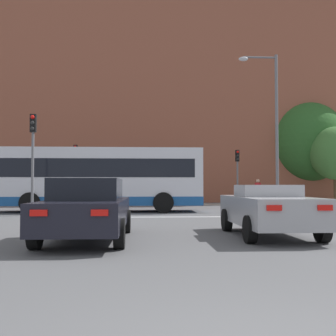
% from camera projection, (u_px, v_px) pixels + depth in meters
% --- Properties ---
extents(stop_line_strip, '(8.58, 0.30, 0.01)m').
position_uv_depth(stop_line_strip, '(165.00, 217.00, 17.59)').
color(stop_line_strip, silver).
rests_on(stop_line_strip, ground_plane).
extents(far_pavement, '(69.53, 2.50, 0.01)m').
position_uv_depth(far_pavement, '(156.00, 204.00, 29.25)').
color(far_pavement, gray).
rests_on(far_pavement, ground_plane).
extents(brick_civic_building, '(37.91, 11.04, 20.80)m').
position_uv_depth(brick_civic_building, '(132.00, 93.00, 37.87)').
color(brick_civic_building, brown).
rests_on(brick_civic_building, ground_plane).
extents(car_saloon_left, '(1.98, 4.90, 1.48)m').
position_uv_depth(car_saloon_left, '(88.00, 208.00, 10.19)').
color(car_saloon_left, black).
rests_on(car_saloon_left, ground_plane).
extents(car_roadster_right, '(1.92, 4.31, 1.33)m').
position_uv_depth(car_roadster_right, '(269.00, 209.00, 10.96)').
color(car_roadster_right, '#9E9EA3').
rests_on(car_roadster_right, ground_plane).
extents(bus_crossing_lead, '(10.20, 2.73, 3.17)m').
position_uv_depth(bus_crossing_lead, '(100.00, 178.00, 21.32)').
color(bus_crossing_lead, silver).
rests_on(bus_crossing_lead, ground_plane).
extents(traffic_light_far_right, '(0.26, 0.31, 3.79)m').
position_uv_depth(traffic_light_far_right, '(237.00, 168.00, 29.16)').
color(traffic_light_far_right, slate).
rests_on(traffic_light_far_right, ground_plane).
extents(traffic_light_far_left, '(0.26, 0.31, 4.06)m').
position_uv_depth(traffic_light_far_left, '(75.00, 164.00, 28.22)').
color(traffic_light_far_left, slate).
rests_on(traffic_light_far_left, ground_plane).
extents(traffic_light_near_left, '(0.26, 0.31, 4.47)m').
position_uv_depth(traffic_light_near_left, '(33.00, 148.00, 18.52)').
color(traffic_light_near_left, slate).
rests_on(traffic_light_near_left, ground_plane).
extents(street_lamp_junction, '(2.08, 0.36, 8.23)m').
position_uv_depth(street_lamp_junction, '(271.00, 117.00, 22.08)').
color(street_lamp_junction, slate).
rests_on(street_lamp_junction, ground_plane).
extents(pedestrian_waiting, '(0.45, 0.36, 1.78)m').
position_uv_depth(pedestrian_waiting, '(258.00, 189.00, 29.98)').
color(pedestrian_waiting, black).
rests_on(pedestrian_waiting, ground_plane).
extents(pedestrian_walking_east, '(0.26, 0.42, 1.57)m').
position_uv_depth(pedestrian_walking_east, '(168.00, 191.00, 29.70)').
color(pedestrian_walking_east, black).
rests_on(pedestrian_walking_east, ground_plane).
extents(tree_by_building, '(3.78, 3.78, 5.72)m').
position_uv_depth(tree_by_building, '(335.00, 153.00, 31.29)').
color(tree_by_building, '#4C3823').
rests_on(tree_by_building, ground_plane).
extents(tree_kerbside, '(6.26, 6.26, 8.10)m').
position_uv_depth(tree_kerbside, '(307.00, 143.00, 34.19)').
color(tree_kerbside, '#4C3823').
rests_on(tree_kerbside, ground_plane).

